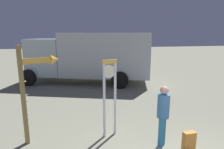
# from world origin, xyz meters

# --- Properties ---
(standing_clock) EXTENTS (0.42, 0.19, 2.13)m
(standing_clock) POSITION_xyz_m (-1.09, 2.26, 1.28)
(standing_clock) COLOR silver
(standing_clock) RESTS_ON ground_plane
(arrow_sign) EXTENTS (1.00, 0.53, 2.53)m
(arrow_sign) POSITION_xyz_m (-2.97, 2.46, 1.64)
(arrow_sign) COLOR olive
(arrow_sign) RESTS_ON ground_plane
(person_near_clock) EXTENTS (0.30, 0.30, 1.55)m
(person_near_clock) POSITION_xyz_m (0.09, 1.48, 0.87)
(person_near_clock) COLOR teal
(person_near_clock) RESTS_ON ground_plane
(backpack) EXTENTS (0.30, 0.19, 0.47)m
(backpack) POSITION_xyz_m (0.62, 1.13, 0.23)
(backpack) COLOR orange
(backpack) RESTS_ON ground_plane
(box_truck_near) EXTENTS (7.53, 4.71, 2.88)m
(box_truck_near) POSITION_xyz_m (-0.80, 8.51, 1.60)
(box_truck_near) COLOR silver
(box_truck_near) RESTS_ON ground_plane
(box_truck_far) EXTENTS (6.83, 4.33, 2.95)m
(box_truck_far) POSITION_xyz_m (2.38, 16.61, 1.61)
(box_truck_far) COLOR silver
(box_truck_far) RESTS_ON ground_plane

